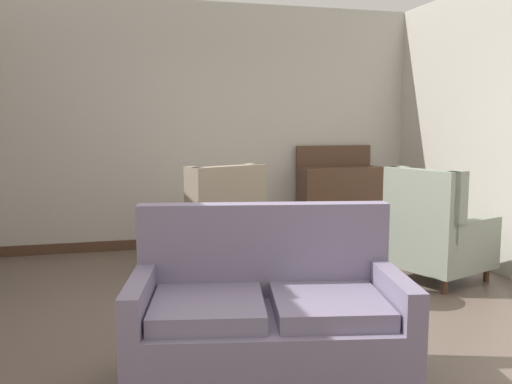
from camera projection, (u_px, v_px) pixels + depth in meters
ground at (289, 338)px, 3.82m from camera, size 8.74×8.74×0.00m
wall_back at (212, 126)px, 6.63m from camera, size 5.37×0.08×2.96m
baseboard_back at (214, 240)px, 6.76m from camera, size 5.21×0.03×0.12m
coffee_table at (296, 266)px, 4.31m from camera, size 0.92×0.92×0.45m
porcelain_vase at (290, 239)px, 4.32m from camera, size 0.15×0.15×0.31m
settee at (267, 313)px, 3.12m from camera, size 1.67×1.09×1.02m
armchair_beside_settee at (217, 226)px, 5.56m from camera, size 1.07×1.05×1.10m
armchair_near_sideboard at (435, 235)px, 5.14m from camera, size 1.03×0.99×1.10m
side_table at (343, 247)px, 4.63m from camera, size 0.57×0.57×0.75m
sideboard at (339, 200)px, 6.86m from camera, size 1.01×0.42×1.23m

